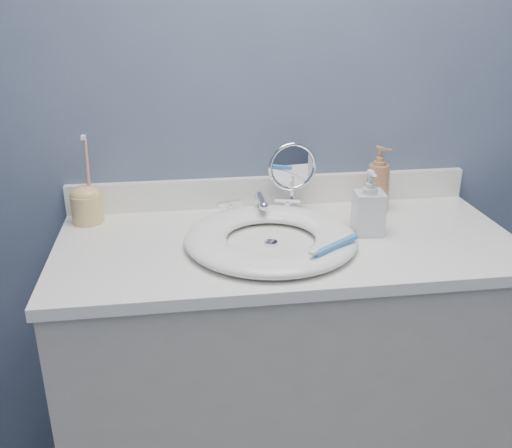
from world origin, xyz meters
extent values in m
cube|color=#48566C|center=(0.00, 1.25, 1.20)|extent=(2.20, 0.02, 2.40)
cube|color=#B1ACA1|center=(0.00, 0.97, 0.42)|extent=(1.20, 0.55, 0.85)
cube|color=white|center=(0.00, 0.97, 0.86)|extent=(1.22, 0.57, 0.03)
cube|color=white|center=(0.00, 1.24, 0.93)|extent=(1.22, 0.02, 0.09)
cylinder|color=silver|center=(-0.05, 0.94, 0.88)|extent=(0.04, 0.04, 0.01)
cube|color=silver|center=(-0.05, 1.16, 0.89)|extent=(0.22, 0.05, 0.01)
cylinder|color=silver|center=(-0.05, 1.16, 0.92)|extent=(0.03, 0.03, 0.06)
cylinder|color=silver|center=(-0.05, 1.11, 0.94)|extent=(0.02, 0.09, 0.02)
sphere|color=silver|center=(-0.05, 1.06, 0.94)|extent=(0.03, 0.03, 0.03)
cylinder|color=silver|center=(-0.14, 1.16, 0.90)|extent=(0.02, 0.02, 0.03)
cube|color=silver|center=(-0.14, 1.16, 0.92)|extent=(0.08, 0.03, 0.01)
cylinder|color=silver|center=(0.04, 1.16, 0.90)|extent=(0.02, 0.02, 0.03)
cube|color=silver|center=(0.04, 1.16, 0.92)|extent=(0.08, 0.03, 0.01)
cylinder|color=silver|center=(0.05, 1.16, 0.88)|extent=(0.08, 0.08, 0.01)
cylinder|color=silver|center=(0.05, 1.16, 0.94)|extent=(0.01, 0.01, 0.11)
torus|color=silver|center=(0.05, 1.16, 1.02)|extent=(0.15, 0.02, 0.14)
cylinder|color=white|center=(0.05, 1.16, 1.02)|extent=(0.12, 0.01, 0.12)
imported|color=#A56D4A|center=(0.31, 1.15, 0.98)|extent=(0.10, 0.10, 0.19)
imported|color=silver|center=(0.22, 0.98, 0.97)|extent=(0.09, 0.09, 0.18)
cylinder|color=#DCB56E|center=(-0.54, 1.17, 0.92)|extent=(0.09, 0.09, 0.08)
ellipsoid|color=#DCB56E|center=(-0.54, 1.17, 0.96)|extent=(0.09, 0.07, 0.05)
cylinder|color=#D37B78|center=(-0.53, 1.17, 1.04)|extent=(0.02, 0.03, 0.17)
cube|color=white|center=(-0.53, 1.16, 1.13)|extent=(0.01, 0.02, 0.01)
cube|color=#3A80D1|center=(0.09, 0.82, 0.92)|extent=(0.13, 0.10, 0.01)
cube|color=white|center=(0.02, 0.77, 0.93)|extent=(0.03, 0.02, 0.01)
camera|label=1|loc=(-0.28, -0.39, 1.50)|focal=40.00mm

